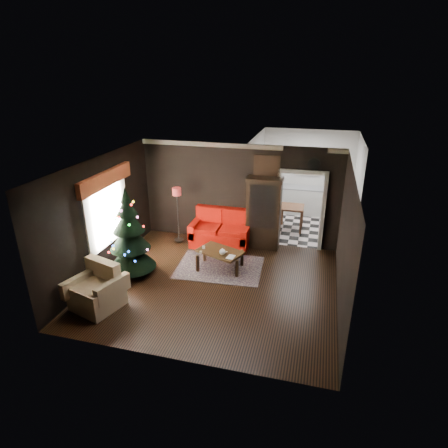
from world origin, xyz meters
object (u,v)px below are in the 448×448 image
(floor_lamp, at_px, (178,215))
(coffee_table, at_px, (220,259))
(christmas_tree, at_px, (129,234))
(kitchen_table, at_px, (291,218))
(teapot, at_px, (222,252))
(armchair, at_px, (96,288))
(loveseat, at_px, (221,229))
(wall_clock, at_px, (314,164))
(curio_cabinet, at_px, (264,215))

(floor_lamp, xyz_separation_m, coffee_table, (1.56, -1.22, -0.58))
(christmas_tree, bearing_deg, kitchen_table, 47.46)
(coffee_table, height_order, teapot, teapot)
(armchair, bearing_deg, kitchen_table, 72.75)
(loveseat, height_order, armchair, loveseat)
(wall_clock, xyz_separation_m, kitchen_table, (-0.55, 1.25, -2.00))
(floor_lamp, bearing_deg, curio_cabinet, 7.29)
(loveseat, bearing_deg, coffee_table, -75.36)
(loveseat, relative_size, armchair, 1.83)
(curio_cabinet, distance_m, teapot, 1.89)
(christmas_tree, relative_size, kitchen_table, 2.86)
(coffee_table, bearing_deg, armchair, -132.73)
(christmas_tree, bearing_deg, coffee_table, 21.77)
(teapot, xyz_separation_m, wall_clock, (1.90, 1.89, 1.80))
(loveseat, relative_size, christmas_tree, 0.79)
(christmas_tree, bearing_deg, curio_cabinet, 39.71)
(floor_lamp, distance_m, kitchen_table, 3.51)
(christmas_tree, xyz_separation_m, teapot, (2.08, 0.60, -0.47))
(floor_lamp, relative_size, wall_clock, 4.89)
(armchair, height_order, teapot, armchair)
(wall_clock, bearing_deg, armchair, -136.00)
(teapot, distance_m, wall_clock, 3.23)
(kitchen_table, bearing_deg, teapot, -113.27)
(floor_lamp, xyz_separation_m, armchair, (-0.48, -3.43, -0.37))
(loveseat, relative_size, curio_cabinet, 0.89)
(teapot, xyz_separation_m, kitchen_table, (1.35, 3.14, -0.20))
(christmas_tree, relative_size, coffee_table, 2.00)
(floor_lamp, relative_size, christmas_tree, 0.73)
(floor_lamp, relative_size, armchair, 1.68)
(coffee_table, bearing_deg, floor_lamp, 141.97)
(floor_lamp, bearing_deg, wall_clock, 7.70)
(coffee_table, height_order, kitchen_table, kitchen_table)
(curio_cabinet, bearing_deg, wall_clock, 8.53)
(floor_lamp, height_order, teapot, floor_lamp)
(curio_cabinet, distance_m, coffee_table, 1.86)
(curio_cabinet, xyz_separation_m, christmas_tree, (-2.78, -2.31, 0.10))
(loveseat, bearing_deg, armchair, -115.84)
(curio_cabinet, relative_size, kitchen_table, 2.53)
(loveseat, relative_size, wall_clock, 5.31)
(coffee_table, bearing_deg, wall_clock, 40.26)
(teapot, relative_size, kitchen_table, 0.22)
(loveseat, bearing_deg, curio_cabinet, 10.83)
(floor_lamp, bearing_deg, christmas_tree, -101.59)
(teapot, bearing_deg, armchair, -136.79)
(armchair, xyz_separation_m, wall_clock, (4.05, 3.91, 1.92))
(armchair, relative_size, kitchen_table, 1.24)
(floor_lamp, distance_m, coffee_table, 2.06)
(floor_lamp, xyz_separation_m, christmas_tree, (-0.41, -2.01, 0.22))
(loveseat, relative_size, coffee_table, 1.58)
(loveseat, bearing_deg, wall_clock, 9.66)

